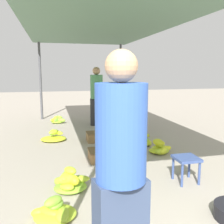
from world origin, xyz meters
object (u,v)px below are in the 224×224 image
(banana_pile_right_1, at_px, (138,134))
(banana_pile_left_3, at_px, (54,212))
(banana_pile_right_3, at_px, (141,142))
(crate_near, at_px, (95,137))
(banana_pile_right_2, at_px, (115,121))
(vendor_foreground, at_px, (121,167))
(banana_pile_left_0, at_px, (70,182))
(shopper_walking_mid, at_px, (97,95))
(banana_pile_left_1, at_px, (54,136))
(crate_mid, at_px, (101,155))
(banana_pile_left_2, at_px, (58,120))
(stool, at_px, (186,162))
(banana_pile_right_0, at_px, (160,148))

(banana_pile_right_1, bearing_deg, banana_pile_left_3, -123.32)
(banana_pile_right_3, xyz_separation_m, crate_near, (-0.95, 0.51, 0.04))
(banana_pile_right_2, bearing_deg, vendor_foreground, -103.73)
(banana_pile_left_0, distance_m, shopper_walking_mid, 4.35)
(banana_pile_left_3, distance_m, banana_pile_right_1, 3.80)
(banana_pile_left_0, distance_m, crate_near, 2.47)
(banana_pile_right_1, relative_size, banana_pile_right_3, 1.21)
(banana_pile_left_1, xyz_separation_m, crate_mid, (0.83, -1.55, -0.00))
(banana_pile_left_0, xyz_separation_m, crate_mid, (0.65, 1.09, -0.03))
(banana_pile_left_2, relative_size, crate_mid, 1.15)
(banana_pile_left_1, xyz_separation_m, banana_pile_right_2, (1.91, 1.68, -0.03))
(banana_pile_right_3, bearing_deg, crate_mid, -144.27)
(banana_pile_left_0, relative_size, banana_pile_left_3, 1.06)
(crate_near, bearing_deg, stool, -69.22)
(banana_pile_left_1, height_order, banana_pile_left_2, banana_pile_left_1)
(crate_near, bearing_deg, crate_mid, -94.65)
(banana_pile_right_0, relative_size, banana_pile_right_3, 0.84)
(banana_pile_right_0, xyz_separation_m, banana_pile_right_2, (-0.15, 3.14, -0.04))
(crate_mid, distance_m, shopper_walking_mid, 3.18)
(vendor_foreground, distance_m, banana_pile_right_2, 6.12)
(banana_pile_left_0, bearing_deg, banana_pile_left_3, -108.59)
(banana_pile_left_1, distance_m, shopper_walking_mid, 2.13)
(banana_pile_left_1, relative_size, banana_pile_right_2, 0.98)
(banana_pile_right_1, bearing_deg, vendor_foreground, -111.19)
(vendor_foreground, relative_size, banana_pile_right_2, 2.92)
(banana_pile_left_3, relative_size, banana_pile_right_1, 0.72)
(banana_pile_right_0, relative_size, banana_pile_right_1, 0.70)
(banana_pile_left_3, bearing_deg, banana_pile_right_1, 56.68)
(vendor_foreground, height_order, crate_near, vendor_foreground)
(banana_pile_left_0, bearing_deg, banana_pile_left_2, 90.59)
(vendor_foreground, distance_m, banana_pile_right_3, 3.79)
(banana_pile_left_0, distance_m, banana_pile_right_0, 2.22)
(banana_pile_left_2, bearing_deg, crate_near, -70.99)
(banana_pile_left_3, xyz_separation_m, crate_mid, (0.86, 1.72, 0.01))
(banana_pile_left_1, relative_size, banana_pile_right_0, 1.22)
(stool, distance_m, banana_pile_right_3, 1.97)
(banana_pile_left_3, bearing_deg, crate_mid, 63.41)
(stool, height_order, crate_mid, stool)
(stool, distance_m, banana_pile_left_0, 1.70)
(banana_pile_left_0, relative_size, banana_pile_right_2, 0.88)
(banana_pile_left_0, height_order, banana_pile_right_0, banana_pile_left_0)
(banana_pile_right_1, relative_size, banana_pile_right_2, 1.15)
(banana_pile_right_2, height_order, crate_near, crate_near)
(vendor_foreground, distance_m, crate_near, 4.03)
(vendor_foreground, distance_m, banana_pile_left_3, 1.35)
(crate_mid, bearing_deg, crate_near, 85.35)
(banana_pile_left_3, bearing_deg, banana_pile_right_2, 68.67)
(banana_pile_right_1, xyz_separation_m, shopper_walking_mid, (-0.76, 1.58, 0.85))
(banana_pile_left_2, bearing_deg, banana_pile_right_1, -47.93)
(banana_pile_right_1, distance_m, banana_pile_right_3, 0.72)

